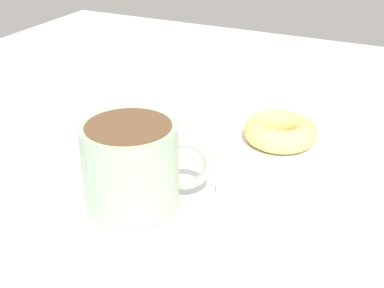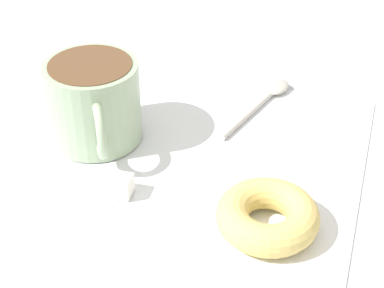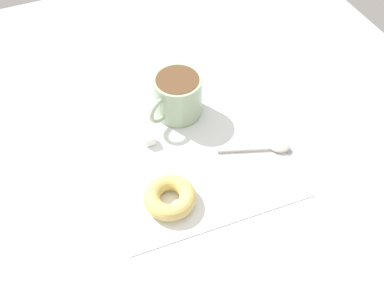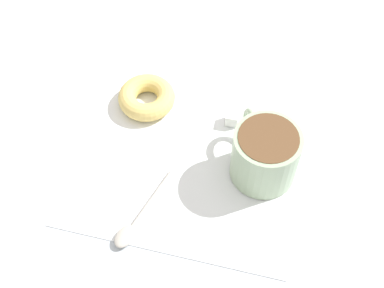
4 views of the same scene
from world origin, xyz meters
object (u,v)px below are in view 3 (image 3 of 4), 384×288
at_px(coffee_cup, 177,95).
at_px(spoon, 270,148).
at_px(donut, 170,197).
at_px(sugar_cube, 150,139).

relative_size(coffee_cup, spoon, 0.89).
height_order(donut, spoon, donut).
relative_size(spoon, sugar_cube, 7.00).
bearing_deg(coffee_cup, donut, 154.86).
bearing_deg(spoon, sugar_cube, 62.74).
xyz_separation_m(coffee_cup, donut, (-0.20, 0.09, -0.03)).
height_order(coffee_cup, spoon, coffee_cup).
bearing_deg(donut, spoon, -81.11).
bearing_deg(donut, sugar_cube, -4.72).
height_order(coffee_cup, donut, coffee_cup).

